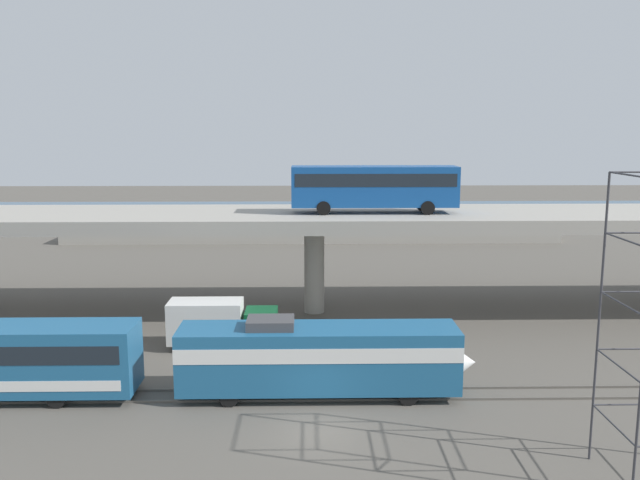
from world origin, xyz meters
TOP-DOWN VIEW (x-y plane):
  - ground_plane at (0.00, 0.00)m, footprint 260.00×260.00m
  - rail_strip_near at (0.00, 3.26)m, footprint 110.00×0.12m
  - rail_strip_far at (0.00, 4.74)m, footprint 110.00×0.12m
  - train_locomotive at (0.76, 4.00)m, footprint 15.36×3.04m
  - highway_overpass at (0.00, 20.00)m, footprint 96.00×10.04m
  - transit_bus_on_overpass at (4.35, 19.44)m, footprint 12.00×2.68m
  - service_truck_west at (-6.05, 11.82)m, footprint 6.80×2.46m
  - pier_parking_lot at (0.00, 55.00)m, footprint 60.02×11.00m
  - parked_car_0 at (21.69, 52.32)m, footprint 4.26×1.99m
  - parked_car_1 at (-7.23, 56.00)m, footprint 4.62×1.88m
  - parked_car_2 at (-3.14, 53.62)m, footprint 4.13×1.93m
  - parked_car_3 at (11.76, 57.03)m, footprint 4.22×1.82m
  - parked_car_4 at (4.63, 55.15)m, footprint 4.36×1.86m
  - parked_car_5 at (24.40, 56.50)m, footprint 4.63×1.89m
  - parked_car_6 at (4.76, 52.27)m, footprint 4.44×1.92m
  - harbor_water at (0.00, 78.00)m, footprint 140.00×36.00m

SIDE VIEW (x-z plane):
  - ground_plane at x=0.00m, z-range 0.00..0.00m
  - harbor_water at x=0.00m, z-range 0.00..0.01m
  - rail_strip_near at x=0.00m, z-range 0.00..0.12m
  - rail_strip_far at x=0.00m, z-range 0.00..0.12m
  - pier_parking_lot at x=0.00m, z-range 0.00..1.75m
  - service_truck_west at x=-6.05m, z-range 0.12..3.16m
  - train_locomotive at x=0.76m, z-range 0.10..4.28m
  - parked_car_3 at x=11.76m, z-range 1.77..3.27m
  - parked_car_2 at x=-3.14m, z-range 1.77..3.27m
  - parked_car_4 at x=4.63m, z-range 1.77..3.27m
  - parked_car_6 at x=4.76m, z-range 1.77..3.27m
  - parked_car_0 at x=21.69m, z-range 1.77..3.27m
  - parked_car_1 at x=-7.23m, z-range 1.77..3.27m
  - parked_car_5 at x=24.40m, z-range 1.77..3.27m
  - highway_overpass at x=0.00m, z-range 3.14..10.76m
  - transit_bus_on_overpass at x=4.35m, z-range 7.98..11.38m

